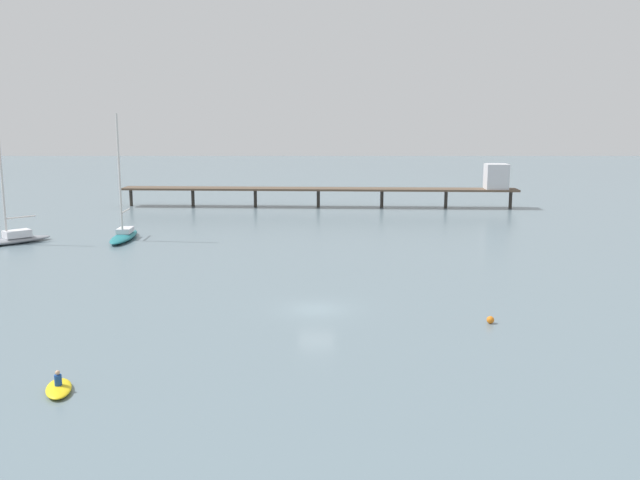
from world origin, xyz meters
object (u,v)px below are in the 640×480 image
object	(u,v)px
pier	(385,185)
mooring_buoy_inner	(493,320)
sailboat_teal	(127,233)
sailboat_gray	(15,237)
dinghy_yellow	(61,388)

from	to	relation	value
pier	mooring_buoy_inner	world-z (taller)	pier
sailboat_teal	pier	bearing A→B (deg)	41.36
sailboat_teal	sailboat_gray	bearing A→B (deg)	-168.42
pier	mooring_buoy_inner	size ratio (longest dim) A/B	120.97
dinghy_yellow	mooring_buoy_inner	world-z (taller)	dinghy_yellow
sailboat_gray	sailboat_teal	bearing A→B (deg)	11.58
sailboat_teal	sailboat_gray	world-z (taller)	sailboat_teal
sailboat_teal	sailboat_gray	distance (m)	11.83
dinghy_yellow	mooring_buoy_inner	xyz separation A→B (m)	(24.65, 11.52, 0.04)
pier	sailboat_gray	xyz separation A→B (m)	(-43.33, -30.31, -2.79)
sailboat_teal	dinghy_yellow	world-z (taller)	sailboat_teal
mooring_buoy_inner	sailboat_gray	bearing A→B (deg)	147.07
sailboat_gray	pier	bearing A→B (deg)	34.98
sailboat_teal	mooring_buoy_inner	bearing A→B (deg)	-43.25
mooring_buoy_inner	pier	bearing A→B (deg)	91.89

